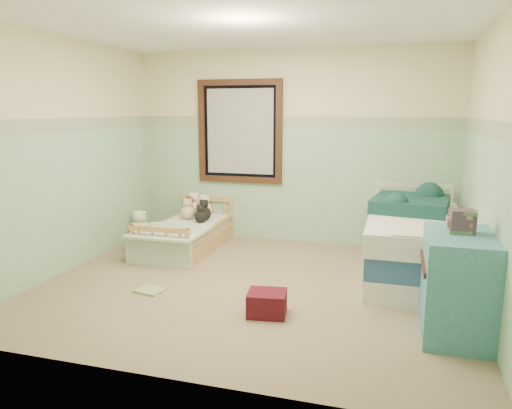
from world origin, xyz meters
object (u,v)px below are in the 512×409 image
(red_pillow, at_px, (267,303))
(toddler_bed_frame, at_px, (187,241))
(plush_floor_tan, at_px, (137,242))
(dresser, at_px, (457,284))
(twin_bed_frame, at_px, (413,267))
(plush_floor_cream, at_px, (141,231))
(floor_book, at_px, (150,291))

(red_pillow, bearing_deg, toddler_bed_frame, 131.98)
(plush_floor_tan, xyz_separation_m, red_pillow, (2.04, -1.37, -0.02))
(toddler_bed_frame, height_order, plush_floor_tan, plush_floor_tan)
(toddler_bed_frame, relative_size, dresser, 1.86)
(twin_bed_frame, xyz_separation_m, red_pillow, (-1.22, -1.34, -0.01))
(toddler_bed_frame, height_order, dresser, dresser)
(plush_floor_cream, distance_m, red_pillow, 2.89)
(plush_floor_cream, relative_size, floor_book, 1.09)
(twin_bed_frame, bearing_deg, plush_floor_tan, 179.54)
(toddler_bed_frame, bearing_deg, plush_floor_cream, 169.28)
(toddler_bed_frame, bearing_deg, red_pillow, -48.02)
(plush_floor_tan, distance_m, twin_bed_frame, 3.26)
(dresser, bearing_deg, plush_floor_tan, 159.96)
(plush_floor_tan, relative_size, twin_bed_frame, 0.13)
(toddler_bed_frame, relative_size, red_pillow, 4.61)
(twin_bed_frame, distance_m, dresser, 1.33)
(toddler_bed_frame, relative_size, plush_floor_tan, 6.19)
(toddler_bed_frame, relative_size, plush_floor_cream, 5.29)
(twin_bed_frame, bearing_deg, floor_book, -154.78)
(plush_floor_cream, distance_m, twin_bed_frame, 3.50)
(twin_bed_frame, bearing_deg, dresser, -77.21)
(plush_floor_tan, height_order, floor_book, plush_floor_tan)
(twin_bed_frame, xyz_separation_m, floor_book, (-2.45, -1.15, -0.10))
(plush_floor_cream, height_order, twin_bed_frame, plush_floor_cream)
(toddler_bed_frame, height_order, red_pillow, red_pillow)
(plush_floor_cream, height_order, red_pillow, plush_floor_cream)
(plush_floor_tan, distance_m, floor_book, 1.44)
(dresser, distance_m, red_pillow, 1.54)
(toddler_bed_frame, distance_m, twin_bed_frame, 2.76)
(dresser, bearing_deg, floor_book, 177.60)
(toddler_bed_frame, xyz_separation_m, plush_floor_tan, (-0.53, -0.31, 0.02))
(dresser, xyz_separation_m, red_pillow, (-1.51, -0.08, -0.30))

